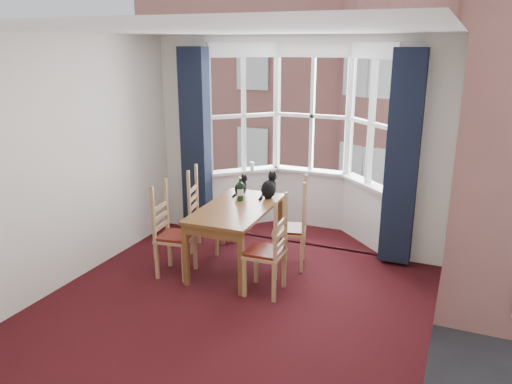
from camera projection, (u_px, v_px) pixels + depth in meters
The scene contains 21 objects.
floor at pixel (221, 318), 5.08m from camera, with size 4.50×4.50×0.00m, color black.
ceiling at pixel (214, 30), 4.28m from camera, with size 4.50×4.50×0.00m, color white.
wall_left at pixel (55, 167), 5.43m from camera, with size 4.50×4.50×0.00m, color silver.
wall_right at pixel (444, 214), 3.93m from camera, with size 4.50×4.50×0.00m, color silver.
wall_near at pixel (27, 292), 2.70m from camera, with size 4.00×4.00×0.00m, color silver.
wall_back_pier_left at pixel (188, 135), 7.28m from camera, with size 0.70×0.12×2.80m, color silver.
wall_back_pier_right at pixel (424, 154), 6.04m from camera, with size 0.70×0.12×2.80m, color silver.
bay_window at pixel (307, 137), 7.11m from camera, with size 2.76×0.94×2.80m.
curtain_left at pixel (196, 142), 7.05m from camera, with size 0.38×0.22×2.60m, color black.
curtain_right at pixel (402, 160), 5.99m from camera, with size 0.38×0.22×2.60m, color black.
dining_table at pixel (237, 214), 6.09m from camera, with size 0.84×1.50×0.78m.
chair_left_near at pixel (168, 237), 5.96m from camera, with size 0.46×0.47×0.92m.
chair_left_far at pixel (200, 216), 6.67m from camera, with size 0.49×0.50×0.92m.
chair_right_near at pixel (273, 254), 5.46m from camera, with size 0.42×0.44×0.92m.
chair_right_far at pixel (297, 230), 6.16m from camera, with size 0.49×0.51×0.92m.
cat_left at pixel (241, 187), 6.50m from camera, with size 0.20×0.23×0.28m.
cat_right at pixel (269, 188), 6.38m from camera, with size 0.23×0.29×0.35m.
wine_bottle at pixel (240, 190), 6.26m from camera, with size 0.08×0.08×0.30m.
candle_tall at pixel (252, 166), 7.40m from camera, with size 0.06×0.06×0.13m, color white.
street at pixel (430, 171), 35.22m from camera, with size 80.00×80.00×0.00m, color #333335.
tenement_building at pixel (407, 76), 16.97m from camera, with size 18.40×7.80×15.20m.
Camera 1 is at (2.10, -4.00, 2.69)m, focal length 35.00 mm.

